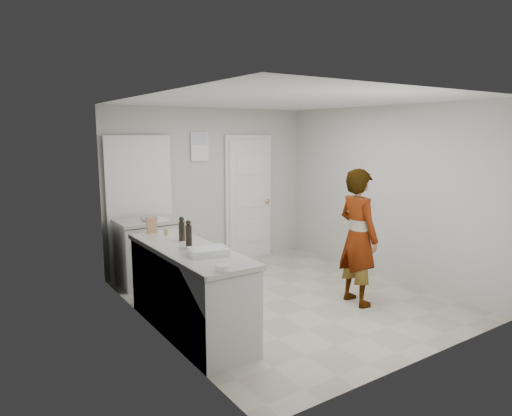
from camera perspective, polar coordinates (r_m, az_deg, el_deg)
ground at (r=6.03m, az=3.71°, el=-11.19°), size 4.00×4.00×0.00m
room_shell at (r=7.29m, az=-6.68°, el=0.72°), size 4.00×4.00×4.00m
main_counter at (r=5.01m, az=-8.31°, el=-10.45°), size 0.64×1.96×0.93m
side_counter at (r=6.63m, az=-13.31°, el=-5.62°), size 0.84×0.61×0.93m
person at (r=5.77m, az=12.63°, el=-3.56°), size 0.46×0.65×1.69m
cake_mix_box at (r=5.63m, az=-12.91°, el=-2.07°), size 0.12×0.06×0.19m
spice_jar at (r=5.50m, az=-11.17°, el=-2.93°), size 0.05×0.05×0.07m
oil_cruet_a at (r=5.15m, az=-9.26°, el=-2.63°), size 0.07×0.07×0.27m
oil_cruet_b at (r=4.81m, az=-8.42°, el=-3.32°), size 0.07×0.07×0.30m
baking_dish at (r=4.56m, az=-5.98°, el=-5.43°), size 0.43×0.34×0.07m
egg_bowl at (r=4.04m, az=-4.16°, el=-7.44°), size 0.13×0.13×0.05m
papers at (r=6.49m, az=-12.44°, el=-1.37°), size 0.27×0.34×0.01m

